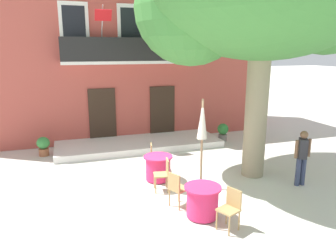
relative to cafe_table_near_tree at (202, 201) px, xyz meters
name	(u,v)px	position (x,y,z in m)	size (l,w,h in m)	color
ground_plane	(158,186)	(-0.52, 1.95, -0.39)	(120.00, 120.00, 0.00)	beige
building_facade	(123,52)	(-0.15, 8.94, 3.36)	(13.00, 5.09, 7.50)	#B24C42
entrance_step_platform	(139,144)	(-0.15, 5.87, -0.27)	(6.53, 2.17, 0.25)	silver
cafe_table_near_tree	(202,201)	(0.00, 0.00, 0.00)	(0.86, 0.86, 0.76)	#E52D66
cafe_chair_near_tree_0	(231,206)	(0.37, -0.66, 0.14)	(0.53, 0.53, 0.91)	tan
cafe_chair_near_tree_1	(177,187)	(-0.41, 0.63, 0.14)	(0.54, 0.54, 0.91)	tan
cafe_table_middle	(158,168)	(-0.37, 2.40, 0.00)	(0.86, 0.86, 0.76)	#E52D66
cafe_chair_middle_0	(155,155)	(-0.27, 3.15, 0.14)	(0.48, 0.48, 0.91)	tan
cafe_chair_middle_1	(164,173)	(-0.43, 1.65, 0.14)	(0.46, 0.46, 0.91)	tan
cafe_umbrella	(202,131)	(0.63, 1.51, 1.27)	(0.44, 0.44, 2.55)	#997A56
ground_planter_left	(43,145)	(-3.77, 5.91, 0.00)	(0.46, 0.46, 0.71)	#995638
ground_planter_right	(223,131)	(3.46, 5.62, 0.04)	(0.46, 0.46, 0.77)	slate
pedestrian_near_entrance	(302,155)	(3.43, 0.78, 0.52)	(0.53, 0.40, 1.62)	#384260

